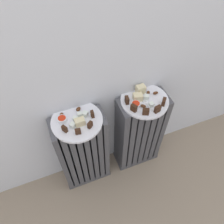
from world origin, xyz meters
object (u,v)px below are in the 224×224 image
plate_left (77,121)px  plate_right (145,100)px  radiator_right (139,133)px  fork (147,104)px  jam_bowl_left (62,119)px  radiator_left (83,152)px  jam_bowl_right (136,104)px

plate_left → plate_right: 0.36m
radiator_right → fork: size_ratio=6.36×
fork → plate_right: bearing=80.3°
plate_left → jam_bowl_left: jam_bowl_left is taller
radiator_left → fork: bearing=-5.1°
jam_bowl_left → jam_bowl_right: (0.36, -0.04, -0.00)m
jam_bowl_left → fork: size_ratio=0.49×
radiator_right → plate_left: (-0.36, 0.00, 0.31)m
plate_left → jam_bowl_left: bearing=163.3°
radiator_right → jam_bowl_right: 0.33m
jam_bowl_left → jam_bowl_right: size_ratio=0.96×
jam_bowl_left → jam_bowl_right: bearing=-6.5°
radiator_right → jam_bowl_left: (-0.43, 0.02, 0.33)m
plate_right → jam_bowl_right: (-0.06, -0.02, 0.02)m
plate_right → plate_left: bearing=180.0°
plate_right → fork: size_ratio=2.68×
jam_bowl_right → radiator_right: bearing=19.6°
radiator_left → plate_right: (0.36, 0.00, 0.31)m
jam_bowl_right → plate_right: bearing=19.6°
plate_left → radiator_right: bearing=-0.0°
radiator_right → fork: fork is taller
radiator_right → plate_right: size_ratio=2.37×
radiator_left → jam_bowl_left: bearing=163.3°
radiator_left → radiator_right: size_ratio=1.00×
radiator_left → plate_right: 0.48m
jam_bowl_right → fork: (0.06, -0.01, -0.01)m
jam_bowl_left → fork: (0.42, -0.05, -0.01)m
plate_left → jam_bowl_left: 0.07m
fork → jam_bowl_right: bearing=170.0°
jam_bowl_left → radiator_left: bearing=-16.7°
plate_left → jam_bowl_right: bearing=-4.2°
jam_bowl_right → fork: size_ratio=0.51×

